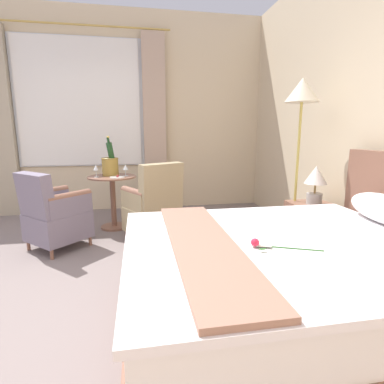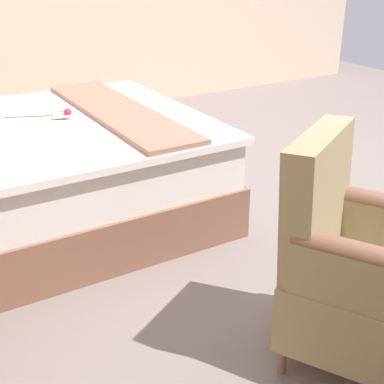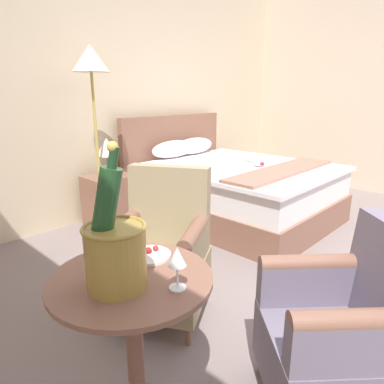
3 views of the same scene
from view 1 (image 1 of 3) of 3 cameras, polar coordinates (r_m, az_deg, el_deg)
name	(u,v)px [view 1 (image 1 of 3)]	position (r m, az deg, el deg)	size (l,w,h in m)	color
ground_plane	(28,304)	(2.72, -28.84, -18.21)	(7.38, 7.38, 0.00)	gray
wall_window_side	(82,113)	(5.23, -20.29, 13.86)	(0.27, 6.00, 3.16)	beige
bed	(296,280)	(2.12, 19.27, -15.51)	(1.66, 2.09, 1.13)	brown
nightstand	(312,229)	(3.43, 21.83, -6.59)	(0.50, 0.42, 0.54)	brown
bedside_lamp	(316,180)	(3.32, 22.48, 2.06)	(0.23, 0.23, 0.40)	#AEABA6
floor_lamp_brass	(301,106)	(3.39, 20.10, 15.18)	(0.35, 0.35, 1.82)	tan
side_table_round	(113,196)	(4.14, -14.83, -0.66)	(0.63, 0.63, 0.71)	brown
champagne_bucket	(110,164)	(4.15, -15.30, 5.15)	(0.23, 0.23, 0.52)	#A28339
wine_glass_near_bucket	(96,168)	(4.04, -17.85, 4.32)	(0.07, 0.07, 0.16)	white
wine_glass_near_edge	(125,168)	(4.05, -12.57, 4.52)	(0.08, 0.08, 0.15)	white
snack_plate	(117,177)	(3.93, -14.06, 2.77)	(0.18, 0.18, 0.04)	white
armchair_by_window	(154,208)	(3.54, -7.21, -2.98)	(0.73, 0.73, 0.95)	brown
armchair_facing_bed	(54,215)	(3.61, -24.78, -4.06)	(0.77, 0.77, 0.88)	brown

